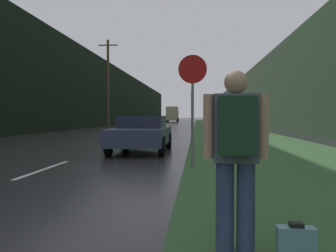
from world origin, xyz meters
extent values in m
cube|color=#33562D|center=(6.40, 40.00, 0.01)|extent=(6.00, 240.00, 0.02)
cube|color=silver|center=(0.00, 7.36, 0.00)|extent=(0.12, 3.00, 0.01)
cube|color=silver|center=(0.00, 14.36, 0.00)|extent=(0.12, 3.00, 0.01)
cube|color=silver|center=(0.00, 21.36, 0.00)|extent=(0.12, 3.00, 0.01)
cube|color=silver|center=(0.00, 28.36, 0.00)|extent=(0.12, 3.00, 0.01)
cube|color=black|center=(-9.40, 50.00, 4.39)|extent=(2.00, 140.00, 8.78)
cube|color=black|center=(12.40, 50.00, 4.03)|extent=(2.00, 140.00, 8.07)
cylinder|color=#4C3823|center=(-4.61, 31.88, 4.23)|extent=(0.24, 0.24, 8.46)
cube|color=#4C3823|center=(-4.61, 31.88, 7.96)|extent=(1.80, 0.10, 0.10)
cylinder|color=slate|center=(3.61, 7.86, 1.06)|extent=(0.07, 0.07, 2.11)
cylinder|color=#B71414|center=(3.61, 7.86, 2.47)|extent=(0.71, 0.02, 0.71)
cylinder|color=navy|center=(3.99, 2.30, 0.44)|extent=(0.17, 0.17, 0.87)
cylinder|color=navy|center=(4.18, 2.29, 0.44)|extent=(0.17, 0.17, 0.87)
cube|color=#4C5666|center=(4.08, 2.30, 1.19)|extent=(0.41, 0.24, 0.63)
sphere|color=tan|center=(4.08, 2.30, 1.61)|extent=(0.22, 0.22, 0.22)
cylinder|color=tan|center=(3.83, 2.30, 1.21)|extent=(0.10, 0.10, 0.59)
cylinder|color=tan|center=(4.33, 2.29, 1.21)|extent=(0.10, 0.10, 0.59)
cube|color=#193823|center=(4.07, 2.09, 1.22)|extent=(0.33, 0.19, 0.50)
cube|color=#6093A8|center=(4.63, 2.26, 0.15)|extent=(0.35, 0.15, 0.29)
cube|color=black|center=(4.63, 2.26, 0.31)|extent=(0.13, 0.10, 0.04)
cube|color=#2D3856|center=(1.70, 11.85, 0.59)|extent=(1.87, 4.44, 0.58)
cube|color=#1B2134|center=(1.70, 12.07, 1.10)|extent=(1.59, 2.00, 0.44)
cylinder|color=black|center=(2.59, 10.48, 0.33)|extent=(0.20, 0.66, 0.66)
cylinder|color=black|center=(0.81, 10.48, 0.33)|extent=(0.20, 0.66, 0.66)
cylinder|color=black|center=(2.59, 13.23, 0.33)|extent=(0.20, 0.66, 0.66)
cylinder|color=black|center=(0.81, 13.23, 0.33)|extent=(0.20, 0.66, 0.66)
cube|color=#6E684F|center=(-1.70, 80.69, 1.52)|extent=(2.30, 2.33, 2.23)
cube|color=tan|center=(-1.70, 77.23, 1.89)|extent=(2.42, 4.59, 2.97)
cylinder|color=black|center=(-2.85, 80.45, 0.45)|extent=(0.28, 0.90, 0.90)
cylinder|color=black|center=(-0.55, 80.45, 0.45)|extent=(0.28, 0.90, 0.90)
cylinder|color=black|center=(-2.85, 76.08, 0.45)|extent=(0.28, 0.90, 0.90)
cylinder|color=black|center=(-0.55, 76.08, 0.45)|extent=(0.28, 0.90, 0.90)
camera|label=1|loc=(3.72, -1.02, 1.30)|focal=38.00mm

